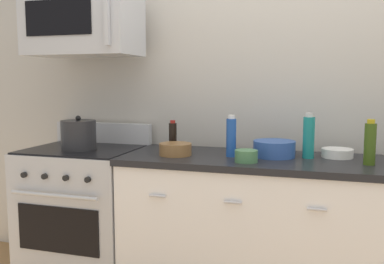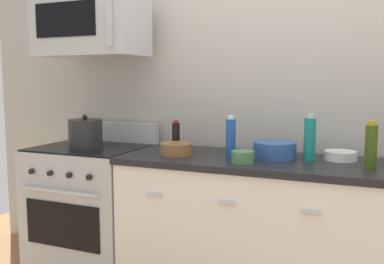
{
  "view_description": "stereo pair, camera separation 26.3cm",
  "coord_description": "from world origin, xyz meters",
  "px_view_note": "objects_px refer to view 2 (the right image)",
  "views": [
    {
      "loc": [
        0.22,
        -2.55,
        1.38
      ],
      "look_at": [
        -0.54,
        -0.05,
        1.07
      ],
      "focal_mm": 39.78,
      "sensor_mm": 36.0,
      "label": 1
    },
    {
      "loc": [
        0.47,
        -2.46,
        1.38
      ],
      "look_at": [
        -0.54,
        -0.05,
        1.07
      ],
      "focal_mm": 39.78,
      "sensor_mm": 36.0,
      "label": 2
    }
  ],
  "objects_px": {
    "bowl_green_glaze": "(243,157)",
    "range_oven": "(92,209)",
    "microwave": "(91,27)",
    "bowl_wooden_salad": "(176,149)",
    "bottle_soda_blue": "(231,137)",
    "stockpot": "(85,133)",
    "bowl_blue_mixing": "(275,150)",
    "bottle_olive_oil": "(371,146)",
    "bottle_sparkling_teal": "(310,138)",
    "bowl_white_ceramic": "(340,155)",
    "bottle_soy_sauce_dark": "(176,136)"
  },
  "relations": [
    {
      "from": "bowl_green_glaze",
      "to": "range_oven",
      "type": "bearing_deg",
      "value": 171.62
    },
    {
      "from": "microwave",
      "to": "bowl_wooden_salad",
      "type": "distance_m",
      "value": 1.06
    },
    {
      "from": "bottle_soda_blue",
      "to": "bowl_green_glaze",
      "type": "relative_size",
      "value": 1.94
    },
    {
      "from": "bottle_soda_blue",
      "to": "stockpot",
      "type": "bearing_deg",
      "value": -178.13
    },
    {
      "from": "bowl_blue_mixing",
      "to": "bottle_olive_oil",
      "type": "bearing_deg",
      "value": -11.27
    },
    {
      "from": "range_oven",
      "to": "stockpot",
      "type": "distance_m",
      "value": 0.55
    },
    {
      "from": "bottle_soda_blue",
      "to": "bottle_sparkling_teal",
      "type": "relative_size",
      "value": 0.94
    },
    {
      "from": "bottle_olive_oil",
      "to": "bowl_wooden_salad",
      "type": "bearing_deg",
      "value": -178.95
    },
    {
      "from": "bowl_wooden_salad",
      "to": "range_oven",
      "type": "bearing_deg",
      "value": 173.99
    },
    {
      "from": "microwave",
      "to": "bowl_white_ceramic",
      "type": "bearing_deg",
      "value": 3.19
    },
    {
      "from": "bowl_blue_mixing",
      "to": "bowl_wooden_salad",
      "type": "xyz_separation_m",
      "value": [
        -0.6,
        -0.13,
        -0.01
      ]
    },
    {
      "from": "bowl_green_glaze",
      "to": "microwave",
      "type": "bearing_deg",
      "value": 169.47
    },
    {
      "from": "bottle_sparkling_teal",
      "to": "bowl_blue_mixing",
      "type": "bearing_deg",
      "value": -177.52
    },
    {
      "from": "bowl_wooden_salad",
      "to": "stockpot",
      "type": "xyz_separation_m",
      "value": [
        -0.7,
        0.02,
        0.06
      ]
    },
    {
      "from": "microwave",
      "to": "bowl_white_ceramic",
      "type": "height_order",
      "value": "microwave"
    },
    {
      "from": "stockpot",
      "to": "bottle_soy_sauce_dark",
      "type": "bearing_deg",
      "value": 14.03
    },
    {
      "from": "bowl_wooden_salad",
      "to": "bottle_olive_oil",
      "type": "bearing_deg",
      "value": 1.05
    },
    {
      "from": "bowl_wooden_salad",
      "to": "bowl_white_ceramic",
      "type": "xyz_separation_m",
      "value": [
        0.97,
        0.21,
        -0.01
      ]
    },
    {
      "from": "bottle_sparkling_teal",
      "to": "stockpot",
      "type": "relative_size",
      "value": 1.17
    },
    {
      "from": "bottle_soy_sauce_dark",
      "to": "bowl_green_glaze",
      "type": "height_order",
      "value": "bottle_soy_sauce_dark"
    },
    {
      "from": "microwave",
      "to": "bottle_soy_sauce_dark",
      "type": "height_order",
      "value": "microwave"
    },
    {
      "from": "bowl_green_glaze",
      "to": "bottle_soda_blue",
      "type": "bearing_deg",
      "value": 128.31
    },
    {
      "from": "bottle_soda_blue",
      "to": "bowl_green_glaze",
      "type": "distance_m",
      "value": 0.21
    },
    {
      "from": "bottle_sparkling_teal",
      "to": "bowl_green_glaze",
      "type": "bearing_deg",
      "value": -145.25
    },
    {
      "from": "stockpot",
      "to": "range_oven",
      "type": "bearing_deg",
      "value": 90.0
    },
    {
      "from": "microwave",
      "to": "bottle_olive_oil",
      "type": "xyz_separation_m",
      "value": [
        1.82,
        -0.1,
        -0.71
      ]
    },
    {
      "from": "bottle_soy_sauce_dark",
      "to": "stockpot",
      "type": "relative_size",
      "value": 0.86
    },
    {
      "from": "bottle_olive_oil",
      "to": "bottle_sparkling_teal",
      "type": "bearing_deg",
      "value": 160.84
    },
    {
      "from": "microwave",
      "to": "bottle_sparkling_teal",
      "type": "distance_m",
      "value": 1.65
    },
    {
      "from": "bottle_sparkling_teal",
      "to": "bowl_green_glaze",
      "type": "height_order",
      "value": "bottle_sparkling_teal"
    },
    {
      "from": "microwave",
      "to": "bottle_soy_sauce_dark",
      "type": "relative_size",
      "value": 3.7
    },
    {
      "from": "stockpot",
      "to": "microwave",
      "type": "bearing_deg",
      "value": 89.87
    },
    {
      "from": "range_oven",
      "to": "bottle_soda_blue",
      "type": "xyz_separation_m",
      "value": [
        1.04,
        -0.02,
        0.57
      ]
    },
    {
      "from": "bottle_olive_oil",
      "to": "bowl_green_glaze",
      "type": "distance_m",
      "value": 0.68
    },
    {
      "from": "bowl_white_ceramic",
      "to": "stockpot",
      "type": "height_order",
      "value": "stockpot"
    },
    {
      "from": "bowl_green_glaze",
      "to": "bowl_white_ceramic",
      "type": "relative_size",
      "value": 0.7
    },
    {
      "from": "microwave",
      "to": "bottle_soda_blue",
      "type": "relative_size",
      "value": 2.91
    },
    {
      "from": "bottle_soy_sauce_dark",
      "to": "bowl_white_ceramic",
      "type": "relative_size",
      "value": 1.08
    },
    {
      "from": "bottle_soda_blue",
      "to": "bowl_white_ceramic",
      "type": "distance_m",
      "value": 0.65
    },
    {
      "from": "bottle_olive_oil",
      "to": "bowl_green_glaze",
      "type": "bearing_deg",
      "value": -169.93
    },
    {
      "from": "bottle_sparkling_teal",
      "to": "bowl_blue_mixing",
      "type": "relative_size",
      "value": 1.07
    },
    {
      "from": "bowl_blue_mixing",
      "to": "bowl_white_ceramic",
      "type": "relative_size",
      "value": 1.37
    },
    {
      "from": "range_oven",
      "to": "bowl_white_ceramic",
      "type": "height_order",
      "value": "range_oven"
    },
    {
      "from": "bowl_wooden_salad",
      "to": "bowl_white_ceramic",
      "type": "distance_m",
      "value": 0.99
    },
    {
      "from": "bottle_soy_sauce_dark",
      "to": "bottle_sparkling_teal",
      "type": "bearing_deg",
      "value": -2.6
    },
    {
      "from": "bowl_blue_mixing",
      "to": "bowl_green_glaze",
      "type": "distance_m",
      "value": 0.26
    },
    {
      "from": "bowl_wooden_salad",
      "to": "bowl_green_glaze",
      "type": "height_order",
      "value": "bowl_wooden_salad"
    },
    {
      "from": "bottle_soy_sauce_dark",
      "to": "bottle_sparkling_teal",
      "type": "relative_size",
      "value": 0.74
    },
    {
      "from": "bottle_soda_blue",
      "to": "bottle_sparkling_teal",
      "type": "bearing_deg",
      "value": 10.09
    },
    {
      "from": "bowl_blue_mixing",
      "to": "bottle_soda_blue",
      "type": "bearing_deg",
      "value": -164.1
    }
  ]
}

